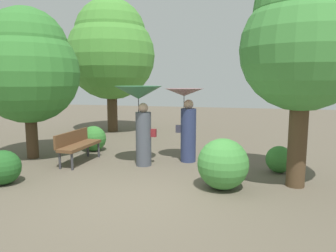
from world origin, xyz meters
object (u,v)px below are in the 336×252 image
at_px(tree_near_left, 27,65).
at_px(tree_mid_left, 111,49).
at_px(person_right, 186,115).
at_px(tree_near_right, 304,37).
at_px(park_bench, 77,144).
at_px(person_left, 140,108).

bearing_deg(tree_near_left, tree_mid_left, 86.48).
xyz_separation_m(person_right, tree_near_right, (2.55, -1.44, 1.73)).
bearing_deg(park_bench, person_right, -71.76).
xyz_separation_m(person_right, park_bench, (-2.76, -0.81, -0.74)).
bearing_deg(tree_near_right, person_left, 167.89).
distance_m(tree_near_left, tree_mid_left, 4.92).
bearing_deg(tree_near_right, person_right, 150.50).
xyz_separation_m(tree_near_left, tree_mid_left, (0.30, 4.83, 0.87)).
xyz_separation_m(person_left, tree_mid_left, (-2.89, 4.85, 1.96)).
relative_size(person_left, tree_mid_left, 0.37).
height_order(person_right, tree_mid_left, tree_mid_left).
height_order(person_left, person_right, person_left).
relative_size(tree_near_left, tree_near_right, 0.91).
height_order(park_bench, tree_near_left, tree_near_left).
bearing_deg(person_left, tree_near_left, 83.26).
bearing_deg(tree_mid_left, tree_near_right, -40.88).
relative_size(person_left, tree_near_left, 0.49).
bearing_deg(tree_mid_left, person_left, -59.17).
distance_m(person_right, tree_near_left, 4.49).
height_order(tree_near_right, tree_mid_left, tree_mid_left).
height_order(person_left, tree_near_left, tree_near_left).
xyz_separation_m(person_left, park_bench, (-1.70, -0.14, -0.97)).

